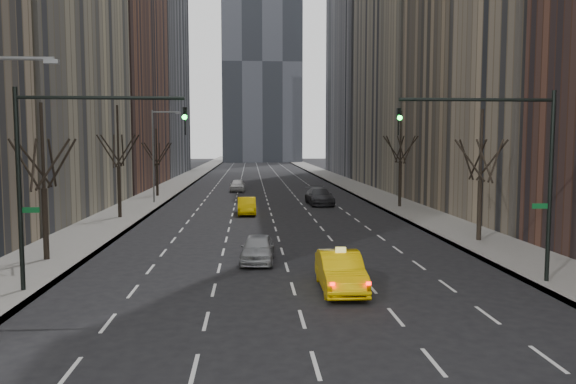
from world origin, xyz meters
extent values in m
cube|color=slate|center=(-12.25, 70.00, 0.07)|extent=(4.50, 320.00, 0.15)
cube|color=slate|center=(12.25, 70.00, 0.07)|extent=(4.50, 320.00, 0.15)
cube|color=brown|center=(-21.50, 66.00, 22.00)|extent=(14.00, 28.00, 44.00)
cube|color=slate|center=(-21.50, 96.00, 30.00)|extent=(14.00, 30.00, 60.00)
cube|color=slate|center=(21.50, 95.00, 29.00)|extent=(14.00, 30.00, 58.00)
cylinder|color=black|center=(-12.00, 18.00, 1.93)|extent=(0.28, 0.28, 3.57)
cylinder|color=black|center=(-12.00, 18.00, 5.84)|extent=(0.16, 0.16, 4.25)
cylinder|color=black|center=(-11.85, 18.85, 4.95)|extent=(0.42, 1.80, 2.52)
cylinder|color=black|center=(-11.19, 18.29, 4.95)|extent=(1.74, 0.72, 2.52)
cylinder|color=black|center=(-11.34, 17.45, 4.95)|extent=(1.46, 1.25, 2.52)
cylinder|color=black|center=(-12.15, 17.15, 4.95)|extent=(0.42, 1.80, 2.52)
cylinder|color=black|center=(-12.81, 17.71, 4.95)|extent=(1.74, 0.72, 2.52)
cylinder|color=black|center=(-12.66, 18.55, 4.95)|extent=(1.46, 1.25, 2.52)
cylinder|color=black|center=(-12.00, 34.00, 2.15)|extent=(0.28, 0.28, 3.99)
cylinder|color=black|center=(-12.00, 34.00, 6.52)|extent=(0.16, 0.16, 4.75)
cylinder|color=black|center=(-11.85, 34.85, 5.37)|extent=(0.42, 1.80, 2.52)
cylinder|color=black|center=(-11.19, 34.29, 5.37)|extent=(1.74, 0.72, 2.52)
cylinder|color=black|center=(-11.34, 33.45, 5.37)|extent=(1.46, 1.25, 2.52)
cylinder|color=black|center=(-12.15, 33.15, 5.37)|extent=(0.42, 1.80, 2.52)
cylinder|color=black|center=(-12.81, 33.71, 5.37)|extent=(1.74, 0.72, 2.52)
cylinder|color=black|center=(-12.66, 34.55, 5.37)|extent=(1.46, 1.25, 2.52)
cylinder|color=black|center=(-12.00, 52.00, 1.83)|extent=(0.28, 0.28, 3.36)
cylinder|color=black|center=(-12.00, 52.00, 5.51)|extent=(0.16, 0.16, 4.00)
cylinder|color=black|center=(-11.85, 52.85, 4.74)|extent=(0.42, 1.80, 2.52)
cylinder|color=black|center=(-11.19, 52.29, 4.74)|extent=(1.74, 0.72, 2.52)
cylinder|color=black|center=(-11.34, 51.45, 4.74)|extent=(1.46, 1.25, 2.52)
cylinder|color=black|center=(-12.15, 51.15, 4.74)|extent=(0.42, 1.80, 2.52)
cylinder|color=black|center=(-12.81, 51.71, 4.74)|extent=(1.74, 0.72, 2.52)
cylinder|color=black|center=(-12.66, 52.55, 4.74)|extent=(1.46, 1.25, 2.52)
cylinder|color=black|center=(12.00, 22.00, 1.93)|extent=(0.28, 0.28, 3.57)
cylinder|color=black|center=(12.00, 22.00, 5.84)|extent=(0.16, 0.16, 4.25)
cylinder|color=black|center=(12.15, 22.85, 4.95)|extent=(0.42, 1.80, 2.52)
cylinder|color=black|center=(12.81, 22.29, 4.95)|extent=(1.74, 0.72, 2.52)
cylinder|color=black|center=(12.66, 21.45, 4.95)|extent=(1.46, 1.25, 2.52)
cylinder|color=black|center=(11.85, 21.15, 4.95)|extent=(0.42, 1.80, 2.52)
cylinder|color=black|center=(11.19, 21.71, 4.95)|extent=(1.74, 0.72, 2.52)
cylinder|color=black|center=(11.34, 22.55, 4.95)|extent=(1.46, 1.25, 2.52)
cylinder|color=black|center=(12.00, 40.00, 2.15)|extent=(0.28, 0.28, 3.99)
cylinder|color=black|center=(12.00, 40.00, 6.52)|extent=(0.16, 0.16, 4.75)
cylinder|color=black|center=(12.15, 40.85, 5.37)|extent=(0.42, 1.80, 2.52)
cylinder|color=black|center=(12.81, 40.29, 5.37)|extent=(1.74, 0.72, 2.52)
cylinder|color=black|center=(12.66, 39.45, 5.37)|extent=(1.46, 1.25, 2.52)
cylinder|color=black|center=(11.85, 39.15, 5.37)|extent=(0.42, 1.80, 2.52)
cylinder|color=black|center=(11.19, 39.71, 5.37)|extent=(1.74, 0.72, 2.52)
cylinder|color=black|center=(11.34, 40.55, 5.37)|extent=(1.46, 1.25, 2.52)
cylinder|color=black|center=(-10.80, 12.00, 4.15)|extent=(0.18, 0.18, 8.00)
cylinder|color=black|center=(-7.55, 12.00, 7.75)|extent=(6.50, 0.14, 0.14)
imported|color=black|center=(-4.30, 12.00, 6.85)|extent=(0.18, 0.22, 1.10)
sphere|color=#0CFF33|center=(-4.30, 11.82, 7.00)|extent=(0.20, 0.20, 0.20)
cube|color=#0C5926|center=(-10.40, 12.00, 3.35)|extent=(0.70, 0.04, 0.22)
cylinder|color=black|center=(10.80, 12.00, 4.15)|extent=(0.18, 0.18, 8.00)
cylinder|color=black|center=(7.55, 12.00, 7.75)|extent=(6.50, 0.14, 0.14)
imported|color=black|center=(4.30, 12.00, 6.85)|extent=(0.18, 0.22, 1.10)
sphere|color=#0CFF33|center=(4.30, 11.82, 7.00)|extent=(0.20, 0.20, 0.20)
cube|color=#0C5926|center=(10.40, 12.00, 3.35)|extent=(0.70, 0.04, 0.22)
cylinder|color=slate|center=(-9.90, 10.00, 8.95)|extent=(2.60, 0.14, 0.14)
cube|color=slate|center=(-8.70, 10.00, 8.85)|extent=(0.50, 0.22, 0.15)
cylinder|color=slate|center=(-11.20, 45.00, 4.65)|extent=(0.16, 0.16, 9.00)
cylinder|color=slate|center=(-9.90, 45.00, 8.95)|extent=(2.60, 0.14, 0.14)
cube|color=slate|center=(-8.70, 45.00, 8.85)|extent=(0.50, 0.22, 0.15)
imported|color=#F2BD05|center=(1.91, 11.64, 0.78)|extent=(1.70, 4.74, 1.56)
imported|color=#9DA0A5|center=(-1.38, 17.30, 0.69)|extent=(1.92, 4.17, 1.38)
imported|color=yellow|center=(-2.05, 36.24, 0.71)|extent=(1.59, 4.33, 1.42)
imported|color=#2F2F34|center=(4.93, 43.08, 0.81)|extent=(2.57, 5.69, 1.62)
imported|color=white|center=(-3.32, 58.55, 0.74)|extent=(1.87, 4.42, 1.49)
camera|label=1|loc=(-1.73, -10.60, 6.01)|focal=35.00mm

